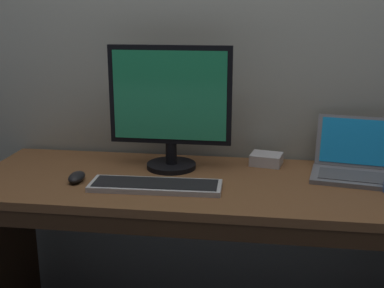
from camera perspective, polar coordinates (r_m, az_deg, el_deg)
desk at (r=1.93m, az=2.00°, el=-9.64°), size 1.81×0.63×0.75m
laptop_space_gray at (r=2.00m, az=18.76°, el=-2.45°), size 0.39×0.34×0.21m
external_monitor at (r=1.94m, az=-2.53°, el=4.25°), size 0.48×0.20×0.49m
wired_keyboard at (r=1.79m, az=-4.23°, el=-4.80°), size 0.48×0.16×0.02m
computer_mouse at (r=1.90m, az=-13.15°, el=-3.73°), size 0.06×0.11×0.03m
external_drive_box at (r=2.07m, az=8.57°, el=-1.74°), size 0.14×0.13×0.05m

